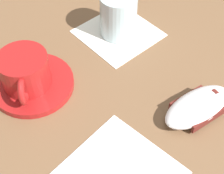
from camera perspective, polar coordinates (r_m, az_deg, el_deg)
ground_plane at (r=0.56m, az=1.67°, el=-1.13°), size 3.00×3.00×0.00m
saucer at (r=0.58m, az=-12.99°, el=0.50°), size 0.13×0.13×0.01m
coffee_cup at (r=0.55m, az=-14.34°, el=2.55°), size 0.09×0.09×0.06m
computer_mouse at (r=0.54m, az=14.04°, el=-3.18°), size 0.09×0.13×0.03m
napkin_under_glass at (r=0.66m, az=1.06°, el=8.97°), size 0.15×0.15×0.00m
drinking_glass at (r=0.64m, az=1.08°, el=11.91°), size 0.07×0.07×0.08m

